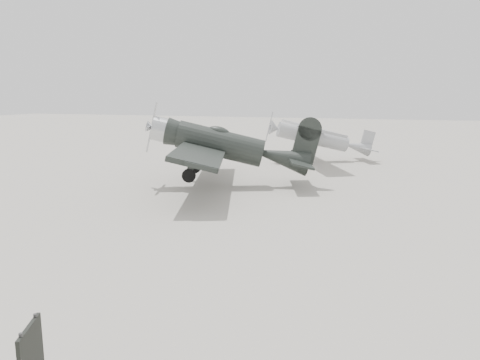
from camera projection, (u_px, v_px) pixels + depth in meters
The scene contains 4 objects.
ground at pixel (246, 239), 16.39m from camera, with size 160.00×160.00×0.00m, color gray.
lowwing_monoplane at pixel (228, 146), 25.30m from camera, with size 9.34×12.83×4.15m.
highwing_monoplane at pixel (317, 134), 34.53m from camera, with size 8.44×11.00×3.21m.
sign_board at pixel (31, 355), 7.60m from camera, with size 0.44×0.92×1.40m.
Camera 1 is at (4.68, -15.02, 5.04)m, focal length 35.00 mm.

